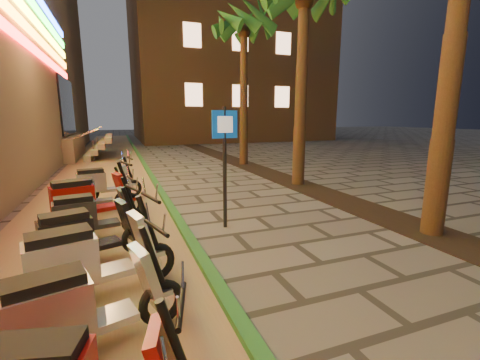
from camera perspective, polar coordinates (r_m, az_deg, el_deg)
name	(u,v)px	position (r m, az deg, el deg)	size (l,w,h in m)	color
ground	(350,347)	(3.73, 18.92, -26.31)	(120.00, 120.00, 0.00)	#474442
parking_strip	(103,181)	(12.43, -23.24, -0.12)	(3.40, 60.00, 0.01)	#8C7251
green_curb	(152,176)	(12.46, -15.44, 0.62)	(0.18, 60.00, 0.10)	#246127
planting_strip	(335,198)	(9.41, 16.51, -3.02)	(1.20, 40.00, 0.02)	black
apartment_block	(222,16)	(37.38, -3.27, 27.04)	(18.00, 16.06, 25.00)	brown
palm_c	(304,0)	(11.34, 11.36, 28.86)	(2.97, 3.02, 6.91)	#472D19
palm_d	(244,32)	(15.73, 0.71, 24.77)	(2.97, 3.02, 7.16)	#472D19
pedestrian_sign	(225,151)	(6.36, -2.73, 5.19)	(0.54, 0.11, 2.44)	black
scooter_5	(81,307)	(3.52, -26.48, -19.56)	(1.64, 0.84, 1.16)	black
scooter_6	(87,260)	(4.39, -25.49, -12.69)	(1.77, 0.88, 1.25)	black
scooter_7	(85,235)	(5.40, -25.87, -8.74)	(1.63, 0.86, 1.16)	black
scooter_8	(90,215)	(6.42, -25.08, -5.67)	(1.63, 0.70, 1.14)	black
scooter_9	(88,199)	(7.36, -25.47, -3.12)	(1.82, 0.96, 1.29)	black
scooter_10	(91,194)	(8.31, -24.93, -2.21)	(1.52, 0.54, 1.08)	black
scooter_11	(102,183)	(9.35, -23.36, -0.45)	(1.66, 0.71, 1.17)	black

